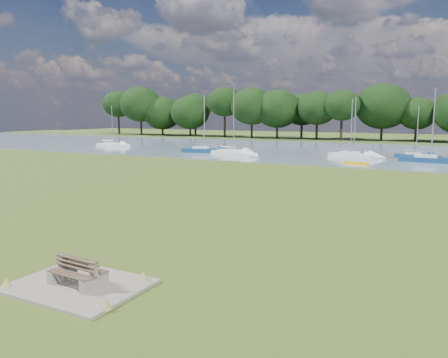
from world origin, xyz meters
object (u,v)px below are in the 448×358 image
at_px(sailboat_8, 204,149).
at_px(sailboat_9, 415,154).
at_px(sailboat_1, 430,158).
at_px(sailboat_4, 353,154).
at_px(sailboat_3, 233,152).
at_px(kayak, 356,163).
at_px(sailboat_7, 350,154).
at_px(sailboat_5, 113,144).
at_px(bench_pair, 78,273).

distance_m(sailboat_8, sailboat_9, 28.38).
bearing_deg(sailboat_1, sailboat_4, 170.77).
bearing_deg(sailboat_3, kayak, 8.90).
distance_m(sailboat_7, sailboat_9, 8.39).
xyz_separation_m(sailboat_5, sailboat_8, (19.96, -3.03, 0.11)).
distance_m(sailboat_3, sailboat_8, 5.80).
xyz_separation_m(kayak, sailboat_8, (-22.61, 5.35, 0.38)).
bearing_deg(sailboat_5, kayak, -10.08).
distance_m(sailboat_4, sailboat_5, 40.53).
bearing_deg(kayak, sailboat_4, 116.89).
bearing_deg(sailboat_4, bench_pair, -81.42).
relative_size(sailboat_1, sailboat_3, 0.89).
bearing_deg(kayak, sailboat_9, 78.53).
bearing_deg(sailboat_7, sailboat_4, 72.51).
bearing_deg(sailboat_5, sailboat_8, -7.57).
xyz_separation_m(sailboat_3, sailboat_9, (22.19, 7.62, -0.04)).
distance_m(bench_pair, kayak, 39.45).
bearing_deg(sailboat_7, kayak, -73.86).
distance_m(kayak, sailboat_7, 7.75).
height_order(kayak, sailboat_1, sailboat_1).
height_order(sailboat_1, sailboat_4, sailboat_1).
bearing_deg(sailboat_1, sailboat_7, 175.97).
relative_size(bench_pair, sailboat_9, 0.28).
xyz_separation_m(sailboat_1, sailboat_9, (-1.94, 5.24, -0.11)).
bearing_deg(kayak, sailboat_8, 179.64).
distance_m(bench_pair, sailboat_5, 63.24).
distance_m(sailboat_3, sailboat_7, 15.23).
relative_size(kayak, sailboat_3, 0.28).
height_order(bench_pair, sailboat_5, sailboat_5).
xyz_separation_m(sailboat_3, sailboat_7, (14.77, 3.71, -0.01)).
xyz_separation_m(sailboat_8, sailboat_9, (27.75, 5.96, -0.11)).
xyz_separation_m(sailboat_7, sailboat_9, (7.42, 3.92, -0.02)).
bearing_deg(bench_pair, sailboat_4, 94.22).
distance_m(kayak, sailboat_9, 12.43).
bearing_deg(sailboat_1, sailboat_9, 114.33).
bearing_deg(sailboat_8, sailboat_1, -13.47).
xyz_separation_m(sailboat_3, sailboat_8, (-5.55, 1.66, 0.07)).
distance_m(kayak, sailboat_1, 9.33).
height_order(bench_pair, sailboat_1, sailboat_1).
bearing_deg(sailboat_3, sailboat_8, -175.57).
relative_size(sailboat_7, sailboat_8, 0.90).
height_order(sailboat_1, sailboat_9, sailboat_1).
relative_size(sailboat_5, sailboat_9, 1.05).
height_order(bench_pair, sailboat_9, sailboat_9).
bearing_deg(kayak, sailboat_7, 120.11).
xyz_separation_m(sailboat_1, sailboat_7, (-9.36, 1.33, -0.08)).
bearing_deg(sailboat_5, sailboat_4, 0.83).
bearing_deg(sailboat_9, sailboat_4, -178.06).
xyz_separation_m(sailboat_1, sailboat_3, (-24.13, -2.38, -0.07)).
xyz_separation_m(sailboat_3, sailboat_5, (-25.51, 4.69, -0.04)).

